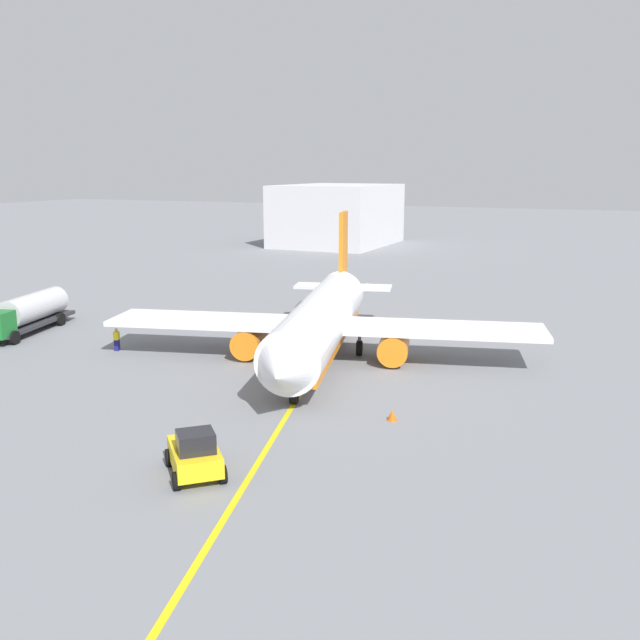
% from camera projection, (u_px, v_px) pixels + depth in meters
% --- Properties ---
extents(ground_plane, '(400.00, 400.00, 0.00)m').
position_uv_depth(ground_plane, '(320.00, 361.00, 49.31)').
color(ground_plane, slate).
extents(airplane, '(28.89, 31.58, 9.81)m').
position_uv_depth(airplane, '(321.00, 322.00, 49.18)').
color(airplane, white).
rests_on(airplane, ground).
extents(fuel_tanker, '(10.94, 4.78, 3.15)m').
position_uv_depth(fuel_tanker, '(27.00, 312.00, 57.42)').
color(fuel_tanker, '#2D2D33').
rests_on(fuel_tanker, ground).
extents(pushback_tug, '(4.07, 3.98, 2.20)m').
position_uv_depth(pushback_tug, '(195.00, 454.00, 30.83)').
color(pushback_tug, yellow).
rests_on(pushback_tug, ground).
extents(refueling_worker, '(0.62, 0.52, 1.71)m').
position_uv_depth(refueling_worker, '(117.00, 340.00, 52.01)').
color(refueling_worker, navy).
rests_on(refueling_worker, ground).
extents(safety_cone_nose, '(0.54, 0.54, 0.60)m').
position_uv_depth(safety_cone_nose, '(392.00, 415.00, 37.67)').
color(safety_cone_nose, '#F2590F').
rests_on(safety_cone_nose, ground).
extents(distant_hangar, '(23.53, 18.04, 10.54)m').
position_uv_depth(distant_hangar, '(337.00, 215.00, 122.95)').
color(distant_hangar, silver).
rests_on(distant_hangar, ground).
extents(taxi_line_marking, '(67.12, 16.09, 0.01)m').
position_uv_depth(taxi_line_marking, '(320.00, 361.00, 49.31)').
color(taxi_line_marking, yellow).
rests_on(taxi_line_marking, ground).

